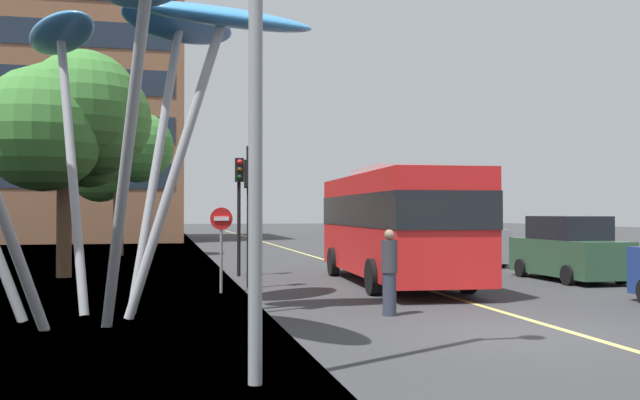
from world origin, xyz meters
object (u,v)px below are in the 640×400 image
at_px(pedestrian, 389,272).
at_px(no_entry_sign, 221,236).
at_px(car_parked_far, 466,239).
at_px(red_bus, 394,220).
at_px(traffic_light_kerb_far, 249,195).
at_px(car_parked_mid, 568,250).
at_px(traffic_light_kerb_near, 253,192).
at_px(leaf_sculpture, 93,23).
at_px(traffic_light_island_mid, 239,191).

height_order(pedestrian, no_entry_sign, no_entry_sign).
relative_size(car_parked_far, pedestrian, 2.43).
relative_size(red_bus, traffic_light_kerb_far, 2.74).
bearing_deg(traffic_light_kerb_far, car_parked_mid, 1.47).
bearing_deg(car_parked_far, traffic_light_kerb_near, -130.13).
distance_m(car_parked_far, no_entry_sign, 13.32).
relative_size(leaf_sculpture, car_parked_mid, 2.19).
distance_m(car_parked_mid, no_entry_sign, 11.14).
xyz_separation_m(red_bus, car_parked_mid, (5.79, -0.07, -0.96)).
height_order(red_bus, pedestrian, red_bus).
relative_size(traffic_light_kerb_far, car_parked_mid, 0.80).
height_order(leaf_sculpture, traffic_light_kerb_near, leaf_sculpture).
bearing_deg(leaf_sculpture, pedestrian, -4.96).
relative_size(leaf_sculpture, traffic_light_kerb_far, 2.74).
distance_m(traffic_light_kerb_far, pedestrian, 6.56).
xyz_separation_m(traffic_light_kerb_far, car_parked_mid, (10.20, 0.26, -1.69)).
xyz_separation_m(car_parked_far, pedestrian, (-7.53, -13.02, -0.17)).
bearing_deg(traffic_light_kerb_near, car_parked_far, 49.87).
height_order(traffic_light_kerb_far, pedestrian, traffic_light_kerb_far).
height_order(leaf_sculpture, no_entry_sign, leaf_sculpture).
relative_size(red_bus, no_entry_sign, 4.37).
distance_m(car_parked_mid, pedestrian, 10.08).
relative_size(car_parked_mid, car_parked_far, 1.04).
distance_m(red_bus, car_parked_mid, 5.87).
xyz_separation_m(car_parked_mid, pedestrian, (-7.96, -6.18, -0.05)).
height_order(traffic_light_kerb_far, traffic_light_island_mid, traffic_light_island_mid).
distance_m(traffic_light_kerb_near, car_parked_far, 16.05).
xyz_separation_m(traffic_light_kerb_near, car_parked_far, (10.30, 12.21, -1.51)).
distance_m(pedestrian, no_entry_sign, 5.92).
bearing_deg(traffic_light_kerb_near, traffic_light_island_mid, 85.89).
distance_m(traffic_light_kerb_far, traffic_light_island_mid, 3.89).
relative_size(traffic_light_kerb_far, traffic_light_island_mid, 0.91).
relative_size(car_parked_far, no_entry_sign, 1.91).
xyz_separation_m(red_bus, traffic_light_kerb_near, (-4.94, -5.44, 0.67)).
distance_m(red_bus, no_entry_sign, 5.43).
xyz_separation_m(red_bus, no_entry_sign, (-5.27, -1.24, -0.38)).
height_order(traffic_light_kerb_near, car_parked_mid, traffic_light_kerb_near).
bearing_deg(no_entry_sign, traffic_light_kerb_far, 46.68).
bearing_deg(traffic_light_island_mid, traffic_light_kerb_near, -94.11).
relative_size(traffic_light_kerb_near, traffic_light_kerb_far, 0.98).
xyz_separation_m(red_bus, leaf_sculpture, (-8.20, -5.72, 4.02)).
bearing_deg(traffic_light_kerb_far, no_entry_sign, -133.32).
relative_size(traffic_light_kerb_far, car_parked_far, 0.83).
distance_m(red_bus, traffic_light_kerb_near, 7.38).
relative_size(red_bus, car_parked_mid, 2.19).
distance_m(leaf_sculpture, pedestrian, 7.86).
relative_size(leaf_sculpture, pedestrian, 5.54).
bearing_deg(car_parked_far, red_bus, -128.36).
relative_size(traffic_light_kerb_far, pedestrian, 2.02).
xyz_separation_m(traffic_light_island_mid, car_parked_far, (9.65, 3.22, -1.80)).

